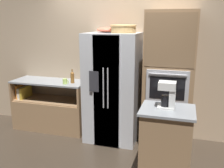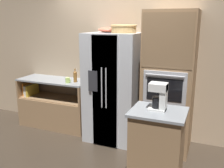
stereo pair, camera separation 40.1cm
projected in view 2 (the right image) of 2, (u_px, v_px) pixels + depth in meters
The scene contains 11 objects.
ground_plane at pixel (113, 140), 4.27m from camera, with size 20.00×20.00×0.00m, color #382D23.
wall_back at pixel (123, 55), 4.34m from camera, with size 12.00×0.06×2.80m.
counter_left at pixel (56, 109), 4.79m from camera, with size 1.36×0.55×0.92m.
refrigerator at pixel (113, 88), 4.13m from camera, with size 0.86×0.73×1.79m.
wall_oven at pixel (169, 83), 3.77m from camera, with size 0.73×0.73×2.13m.
island_counter at pixel (157, 148), 3.00m from camera, with size 0.64×0.54×0.97m.
wicker_basket at pixel (124, 28), 3.85m from camera, with size 0.41×0.41×0.13m.
fruit_bowl at pixel (108, 30), 4.03m from camera, with size 0.31×0.31×0.08m.
bottle_tall at pixel (75, 76), 4.41m from camera, with size 0.06×0.06×0.24m.
mug at pixel (68, 80), 4.37m from camera, with size 0.11×0.08×0.09m.
coffee_maker at pixel (160, 95), 2.86m from camera, with size 0.20×0.16×0.32m.
Camera 2 is at (1.46, -3.62, 1.98)m, focal length 40.00 mm.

